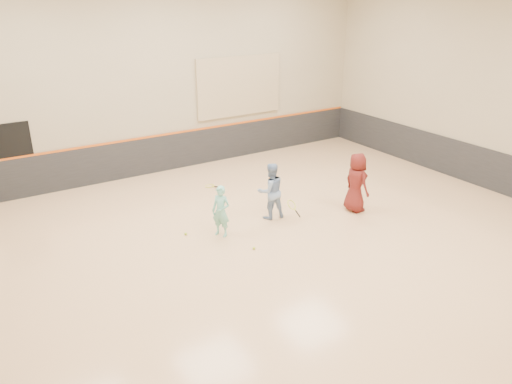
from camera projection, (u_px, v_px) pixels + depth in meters
room at (267, 211)px, 11.53m from camera, size 15.04×12.04×6.22m
wainscot_back at (166, 153)px, 16.28m from camera, size 14.90×0.04×1.20m
wainscot_right at (469, 163)px, 15.31m from camera, size 0.04×11.90×1.20m
accent_stripe at (165, 135)px, 16.04m from camera, size 14.90×0.03×0.06m
acoustic_panel at (239, 86)px, 16.93m from camera, size 3.20×0.08×2.00m
doorway at (14, 162)px, 13.87m from camera, size 1.10×0.05×2.20m
girl at (221, 211)px, 11.93m from camera, size 0.50×0.55×1.27m
instructor at (271, 191)px, 12.82m from camera, size 0.80×0.67×1.50m
young_man at (356, 182)px, 13.22m from camera, size 0.53×0.80×1.61m
held_racket at (292, 205)px, 12.79m from camera, size 0.45×0.45×0.51m
spare_racket at (210, 185)px, 15.13m from camera, size 0.65×0.65×0.11m
ball_under_racket at (254, 248)px, 11.48m from camera, size 0.07×0.07×0.07m
ball_in_hand at (363, 176)px, 13.14m from camera, size 0.07×0.07×0.07m
ball_beside_spare at (186, 234)px, 12.15m from camera, size 0.07×0.07×0.07m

